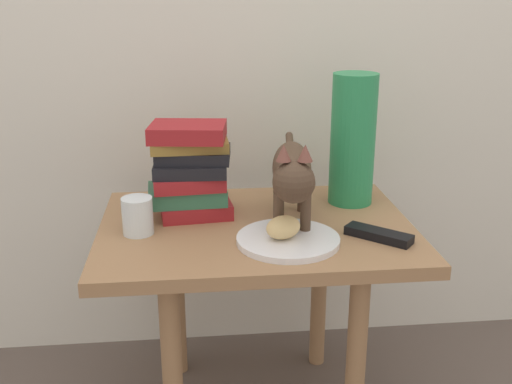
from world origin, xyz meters
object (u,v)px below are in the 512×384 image
object	(u,v)px
bread_roll	(283,227)
candle_jar	(138,218)
cat	(292,172)
tv_remote	(379,235)
side_table	(256,255)
plate	(288,240)
book_stack	(190,170)
green_vase	(353,140)

from	to	relation	value
bread_roll	candle_jar	bearing A→B (deg)	163.67
cat	bread_roll	bearing A→B (deg)	-108.51
bread_roll	tv_remote	bearing A→B (deg)	1.56
side_table	tv_remote	distance (m)	0.30
plate	cat	xyz separation A→B (m)	(0.02, 0.09, 0.13)
candle_jar	tv_remote	xyz separation A→B (m)	(0.53, -0.09, -0.03)
book_stack	tv_remote	distance (m)	0.47
side_table	cat	world-z (taller)	cat
book_stack	green_vase	xyz separation A→B (m)	(0.41, 0.06, 0.05)
plate	book_stack	size ratio (longest dim) A/B	1.00
plate	candle_jar	xyz separation A→B (m)	(-0.33, 0.09, 0.03)
cat	green_vase	bearing A→B (deg)	40.59
tv_remote	book_stack	bearing A→B (deg)	-163.58
book_stack	candle_jar	bearing A→B (deg)	-139.22
candle_jar	side_table	bearing A→B (deg)	6.02
side_table	cat	bearing A→B (deg)	-15.25
plate	candle_jar	bearing A→B (deg)	165.03
candle_jar	bread_roll	bearing A→B (deg)	-16.33
green_vase	cat	bearing A→B (deg)	-139.41
side_table	tv_remote	bearing A→B (deg)	-23.88
cat	candle_jar	bearing A→B (deg)	-178.90
plate	side_table	bearing A→B (deg)	116.59
green_vase	candle_jar	size ratio (longest dim) A/B	3.90
plate	cat	bearing A→B (deg)	77.09
side_table	bread_roll	world-z (taller)	bread_roll
green_vase	bread_roll	bearing A→B (deg)	-129.99
candle_jar	tv_remote	world-z (taller)	candle_jar
bread_roll	book_stack	size ratio (longest dim) A/B	0.35
cat	book_stack	xyz separation A→B (m)	(-0.23, 0.10, -0.02)
bread_roll	green_vase	world-z (taller)	green_vase
bread_roll	book_stack	distance (m)	0.29
side_table	tv_remote	xyz separation A→B (m)	(0.26, -0.12, 0.09)
green_vase	book_stack	bearing A→B (deg)	-172.24
side_table	tv_remote	size ratio (longest dim) A/B	4.88
candle_jar	book_stack	bearing A→B (deg)	40.78
book_stack	green_vase	distance (m)	0.42
cat	book_stack	size ratio (longest dim) A/B	2.10
cat	tv_remote	world-z (taller)	cat
green_vase	tv_remote	distance (m)	0.29
book_stack	candle_jar	distance (m)	0.18
plate	tv_remote	distance (m)	0.20
bread_roll	side_table	bearing A→B (deg)	111.01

